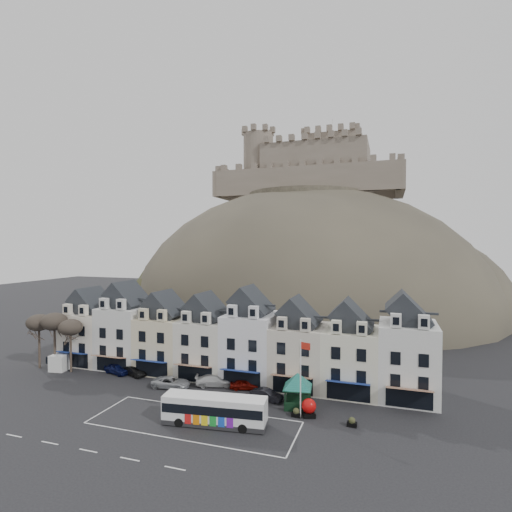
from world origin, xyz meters
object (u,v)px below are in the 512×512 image
(bus_shelter, at_px, (298,380))
(bus, at_px, (215,409))
(car_maroon, at_px, (245,384))
(car_black, at_px, (134,371))
(car_navy, at_px, (117,368))
(white_van, at_px, (66,360))
(car_white, at_px, (215,380))
(red_buoy, at_px, (309,407))
(car_silver, at_px, (171,382))
(car_charcoal, at_px, (266,395))
(flagpole, at_px, (301,373))

(bus_shelter, bearing_deg, bus, -143.50)
(car_maroon, bearing_deg, car_black, 75.10)
(car_navy, bearing_deg, car_black, -74.36)
(bus_shelter, bearing_deg, white_van, 166.74)
(car_white, height_order, car_maroon, car_white)
(white_van, relative_size, car_navy, 1.23)
(car_navy, bearing_deg, red_buoy, -84.85)
(red_buoy, distance_m, white_van, 39.02)
(bus, height_order, bus_shelter, bus_shelter)
(car_black, height_order, car_silver, car_silver)
(car_navy, bearing_deg, car_maroon, -74.36)
(car_silver, bearing_deg, car_navy, 70.20)
(bus, relative_size, bus_shelter, 1.76)
(white_van, bearing_deg, red_buoy, -16.79)
(white_van, xyz_separation_m, car_navy, (9.35, 0.00, -0.44))
(car_white, bearing_deg, bus, -175.16)
(car_navy, bearing_deg, white_van, 105.64)
(car_silver, xyz_separation_m, car_charcoal, (13.12, 0.00, -0.04))
(bus, bearing_deg, flagpole, 21.78)
(flagpole, distance_m, car_silver, 18.98)
(car_black, xyz_separation_m, car_white, (12.69, -0.10, 0.07))
(flagpole, relative_size, car_black, 2.13)
(car_black, bearing_deg, white_van, 111.51)
(flagpole, xyz_separation_m, car_charcoal, (-5.05, 3.53, -4.25))
(car_silver, relative_size, car_white, 0.97)
(car_silver, xyz_separation_m, car_white, (5.20, 2.40, 0.04))
(bus, bearing_deg, car_white, 107.34)
(flagpole, height_order, white_van, flagpole)
(bus_shelter, height_order, flagpole, flagpole)
(car_black, xyz_separation_m, car_charcoal, (20.61, -2.50, -0.00))
(car_navy, bearing_deg, car_white, -74.74)
(white_van, xyz_separation_m, car_silver, (19.75, -2.50, -0.50))
(bus_shelter, xyz_separation_m, car_maroon, (-7.78, 3.43, -2.50))
(car_navy, relative_size, car_charcoal, 1.11)
(bus_shelter, height_order, car_navy, bus_shelter)
(flagpole, bearing_deg, white_van, 170.96)
(red_buoy, height_order, car_navy, red_buoy)
(car_charcoal, bearing_deg, car_maroon, 65.91)
(bus_shelter, xyz_separation_m, car_white, (-12.00, 3.32, -2.41))
(white_van, relative_size, car_charcoal, 1.37)
(car_charcoal, bearing_deg, red_buoy, -106.85)
(bus_shelter, height_order, car_charcoal, bus_shelter)
(white_van, relative_size, car_white, 1.08)
(car_maroon, distance_m, car_charcoal, 4.46)
(white_van, height_order, car_silver, white_van)
(white_van, bearing_deg, car_black, -8.81)
(red_buoy, distance_m, flagpole, 4.02)
(car_white, xyz_separation_m, car_maroon, (4.22, 0.10, -0.09))
(car_maroon, bearing_deg, car_charcoal, -138.98)
(white_van, relative_size, car_black, 1.36)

